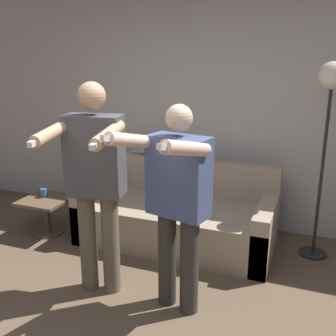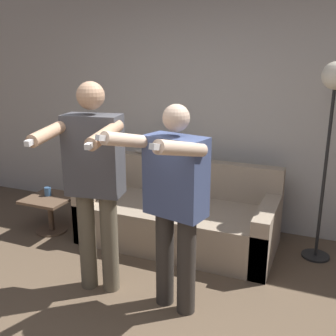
{
  "view_description": "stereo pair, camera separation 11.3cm",
  "coord_description": "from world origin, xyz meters",
  "px_view_note": "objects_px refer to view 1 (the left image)",
  "views": [
    {
      "loc": [
        1.17,
        -1.78,
        1.9
      ],
      "look_at": [
        0.0,
        1.26,
        0.96
      ],
      "focal_mm": 42.0,
      "sensor_mm": 36.0,
      "label": 1
    },
    {
      "loc": [
        1.27,
        -1.74,
        1.9
      ],
      "look_at": [
        0.0,
        1.26,
        0.96
      ],
      "focal_mm": 42.0,
      "sensor_mm": 36.0,
      "label": 2
    }
  ],
  "objects_px": {
    "person_right": "(177,197)",
    "cup": "(44,193)",
    "cat": "(155,148)",
    "floor_lamp": "(330,101)",
    "couch": "(177,217)",
    "side_table": "(46,208)",
    "person_left": "(95,177)"
  },
  "relations": [
    {
      "from": "cat",
      "to": "cup",
      "type": "distance_m",
      "value": 1.32
    },
    {
      "from": "person_right",
      "to": "floor_lamp",
      "type": "height_order",
      "value": "floor_lamp"
    },
    {
      "from": "person_left",
      "to": "cup",
      "type": "distance_m",
      "value": 1.51
    },
    {
      "from": "couch",
      "to": "cat",
      "type": "xyz_separation_m",
      "value": [
        -0.39,
        0.34,
        0.64
      ]
    },
    {
      "from": "person_left",
      "to": "cat",
      "type": "xyz_separation_m",
      "value": [
        -0.09,
        1.43,
        -0.09
      ]
    },
    {
      "from": "person_left",
      "to": "cat",
      "type": "height_order",
      "value": "person_left"
    },
    {
      "from": "cat",
      "to": "side_table",
      "type": "height_order",
      "value": "cat"
    },
    {
      "from": "person_left",
      "to": "cup",
      "type": "height_order",
      "value": "person_left"
    },
    {
      "from": "person_left",
      "to": "cup",
      "type": "xyz_separation_m",
      "value": [
        -1.16,
        0.8,
        -0.54
      ]
    },
    {
      "from": "cat",
      "to": "person_right",
      "type": "bearing_deg",
      "value": -61.79
    },
    {
      "from": "person_right",
      "to": "side_table",
      "type": "relative_size",
      "value": 3.24
    },
    {
      "from": "person_right",
      "to": "floor_lamp",
      "type": "relative_size",
      "value": 0.85
    },
    {
      "from": "couch",
      "to": "side_table",
      "type": "relative_size",
      "value": 4.06
    },
    {
      "from": "side_table",
      "to": "cup",
      "type": "height_order",
      "value": "cup"
    },
    {
      "from": "couch",
      "to": "person_right",
      "type": "height_order",
      "value": "person_right"
    },
    {
      "from": "couch",
      "to": "cup",
      "type": "bearing_deg",
      "value": -168.73
    },
    {
      "from": "person_right",
      "to": "couch",
      "type": "bearing_deg",
      "value": 121.98
    },
    {
      "from": "person_right",
      "to": "floor_lamp",
      "type": "bearing_deg",
      "value": 65.51
    },
    {
      "from": "couch",
      "to": "person_right",
      "type": "relative_size",
      "value": 1.25
    },
    {
      "from": "person_right",
      "to": "side_table",
      "type": "height_order",
      "value": "person_right"
    },
    {
      "from": "floor_lamp",
      "to": "person_right",
      "type": "bearing_deg",
      "value": -127.19
    },
    {
      "from": "couch",
      "to": "cat",
      "type": "bearing_deg",
      "value": 138.42
    },
    {
      "from": "person_right",
      "to": "cat",
      "type": "bearing_deg",
      "value": 130.91
    },
    {
      "from": "cat",
      "to": "cup",
      "type": "height_order",
      "value": "cat"
    },
    {
      "from": "cat",
      "to": "floor_lamp",
      "type": "distance_m",
      "value": 1.85
    },
    {
      "from": "couch",
      "to": "side_table",
      "type": "xyz_separation_m",
      "value": [
        -1.4,
        -0.33,
        0.03
      ]
    },
    {
      "from": "side_table",
      "to": "person_left",
      "type": "bearing_deg",
      "value": -34.35
    },
    {
      "from": "person_right",
      "to": "cup",
      "type": "xyz_separation_m",
      "value": [
        -1.83,
        0.8,
        -0.47
      ]
    },
    {
      "from": "couch",
      "to": "person_right",
      "type": "bearing_deg",
      "value": -70.72
    },
    {
      "from": "couch",
      "to": "floor_lamp",
      "type": "bearing_deg",
      "value": 8.27
    },
    {
      "from": "couch",
      "to": "cup",
      "type": "relative_size",
      "value": 20.81
    },
    {
      "from": "person_left",
      "to": "person_right",
      "type": "bearing_deg",
      "value": -9.9
    }
  ]
}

